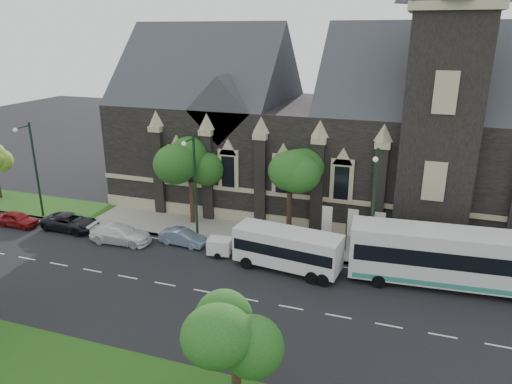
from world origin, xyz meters
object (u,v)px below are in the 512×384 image
at_px(banner_flag_left, 325,222).
at_px(tree_walk_right, 293,170).
at_px(tree_park_east, 241,329).
at_px(street_lamp_near, 373,202).
at_px(car_far_black, 71,222).
at_px(street_lamp_far, 34,165).
at_px(tree_walk_left, 193,162).
at_px(shuttle_bus, 288,248).
at_px(car_far_red, 18,219).
at_px(sedan, 183,237).
at_px(tour_coach, 455,258).
at_px(box_trailer, 220,246).
at_px(car_far_white, 121,234).
at_px(street_lamp_mid, 194,183).
at_px(banner_flag_right, 377,228).
at_px(banner_flag_center, 350,225).

bearing_deg(banner_flag_left, tree_walk_right, 150.90).
distance_m(tree_park_east, tree_walk_right, 20.29).
height_order(street_lamp_near, car_far_black, street_lamp_near).
xyz_separation_m(street_lamp_far, banner_flag_left, (26.29, 1.91, -2.73)).
distance_m(tree_walk_left, shuttle_bus, 12.44).
relative_size(street_lamp_far, shuttle_bus, 1.12).
bearing_deg(car_far_red, tree_walk_right, -75.70).
distance_m(sedan, car_far_black, 10.74).
height_order(tour_coach, box_trailer, tour_coach).
relative_size(tree_walk_left, sedan, 1.94).
xyz_separation_m(tree_walk_right, car_far_black, (-18.71, -5.00, -5.10)).
bearing_deg(tour_coach, tree_walk_left, 163.63).
distance_m(car_far_red, car_far_white, 10.72).
bearing_deg(sedan, car_far_white, 107.68).
bearing_deg(street_lamp_mid, sedan, -129.45).
height_order(car_far_red, car_far_white, car_far_white).
bearing_deg(car_far_red, tour_coach, -87.57).
height_order(tree_park_east, sedan, tree_park_east).
distance_m(street_lamp_near, car_far_black, 25.91).
distance_m(tour_coach, car_far_white, 25.59).
bearing_deg(tree_walk_left, tree_walk_right, 0.06).
height_order(tree_park_east, street_lamp_near, street_lamp_near).
distance_m(tree_walk_right, car_far_white, 15.15).
bearing_deg(car_far_red, tree_walk_left, -67.92).
bearing_deg(tree_walk_left, banner_flag_left, -8.02).
xyz_separation_m(street_lamp_near, car_far_white, (-19.83, -2.19, -4.36)).
relative_size(banner_flag_left, shuttle_bus, 0.50).
bearing_deg(banner_flag_right, tree_walk_left, 173.96).
relative_size(street_lamp_mid, banner_flag_center, 2.25).
bearing_deg(banner_flag_left, car_far_black, -171.42).
height_order(banner_flag_right, car_far_black, banner_flag_right).
relative_size(street_lamp_mid, car_far_black, 1.74).
bearing_deg(tree_park_east, street_lamp_far, 147.90).
bearing_deg(tree_park_east, tour_coach, 58.34).
distance_m(tour_coach, car_far_black, 31.23).
bearing_deg(tour_coach, banner_flag_right, 147.56).
bearing_deg(tree_park_east, tree_walk_left, 120.87).
height_order(banner_flag_left, car_far_black, banner_flag_left).
height_order(street_lamp_mid, sedan, street_lamp_mid).
relative_size(shuttle_bus, car_far_white, 1.55).
distance_m(tree_park_east, tree_walk_left, 23.36).
bearing_deg(banner_flag_center, street_lamp_mid, -171.18).
bearing_deg(tree_walk_left, shuttle_bus, -29.84).
relative_size(banner_flag_left, car_far_red, 1.02).
xyz_separation_m(tree_walk_left, banner_flag_center, (14.08, -1.70, -3.35)).
height_order(tree_walk_left, street_lamp_mid, street_lamp_mid).
bearing_deg(shuttle_bus, car_far_red, -173.25).
bearing_deg(car_far_black, tree_walk_left, -61.87).
relative_size(banner_flag_center, car_far_red, 1.02).
bearing_deg(tree_walk_left, tour_coach, -12.07).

